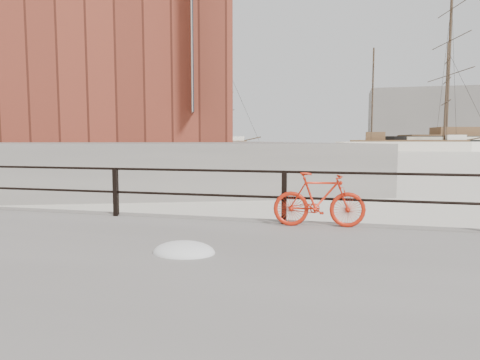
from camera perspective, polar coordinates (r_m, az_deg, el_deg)
The scene contains 12 objects.
far_quay at distance 88.42m, azimuth -10.96°, elevation 4.54°, with size 24.00×150.00×1.80m, color gray.
bicycle at distance 7.84m, azimuth 10.52°, elevation -2.60°, with size 1.64×0.24×0.99m, color red.
schooner_mid at distance 84.66m, azimuth 21.31°, elevation 3.64°, with size 27.50×11.63×19.90m, color white, non-canonical shape.
schooner_left at distance 89.52m, azimuth -4.96°, elevation 4.05°, with size 24.17×10.98×18.38m, color beige, non-canonical shape.
workboat_near at distance 49.33m, azimuth -15.58°, elevation 2.88°, with size 11.89×3.96×7.00m, color black, non-canonical shape.
workboat_far at distance 57.61m, azimuth -17.29°, elevation 3.16°, with size 11.60×4.01×7.00m, color black, non-canonical shape.
apartment_terracotta at distance 35.43m, azimuth -20.12°, elevation 21.36°, with size 20.00×15.00×20.20m, color maroon.
apartment_mustard at distance 56.79m, azimuth -15.22°, elevation 16.27°, with size 22.00×15.00×22.20m, color #BC9342.
apartment_cream at distance 79.28m, azimuth -13.01°, elevation 12.76°, with size 20.00×15.00×21.20m, color beige.
apartment_grey at distance 101.17m, azimuth -11.86°, elevation 11.70°, with size 22.00×15.00×23.20m, color gray.
apartment_brick at distance 123.92m, azimuth -11.08°, elevation 10.05°, with size 24.00×15.00×21.20m, color maroon.
industrial_west at distance 149.85m, azimuth 23.04°, elevation 7.59°, with size 32.00×18.00×18.00m, color gray.
Camera 1 is at (-2.35, -8.00, 1.91)m, focal length 32.00 mm.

